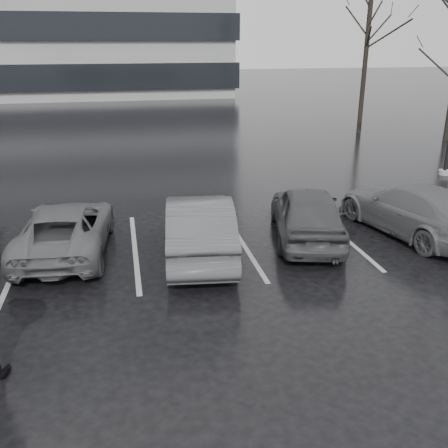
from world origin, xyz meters
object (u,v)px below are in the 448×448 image
car_main (307,213)px  car_east (413,209)px  car_west_a (199,226)px  car_west_b (66,229)px  tree_north (366,54)px

car_main → car_east: (2.98, -0.21, -0.03)m
car_west_a → car_east: size_ratio=0.95×
car_main → car_west_a: bearing=21.9°
car_west_b → car_west_a: bearing=170.6°
car_west_a → car_west_b: bearing=-7.3°
car_main → car_east: bearing=-170.7°
tree_north → car_west_b: bearing=-136.2°
car_east → car_main: bearing=-16.7°
car_main → tree_north: bearing=-107.2°
car_main → car_west_a: (-2.96, -0.44, 0.02)m
tree_north → car_main: bearing=-120.6°
car_main → car_west_a: car_west_a is taller
car_main → car_west_a: size_ratio=0.94×
car_main → car_west_b: size_ratio=0.95×
car_west_a → car_east: car_west_a is taller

